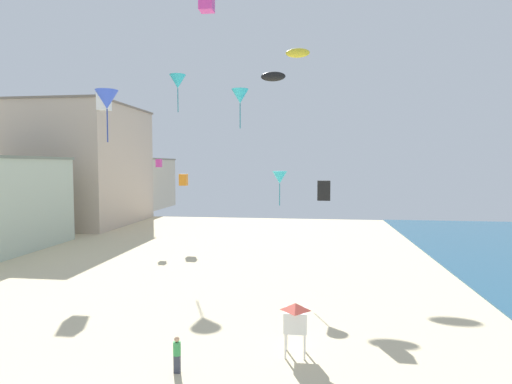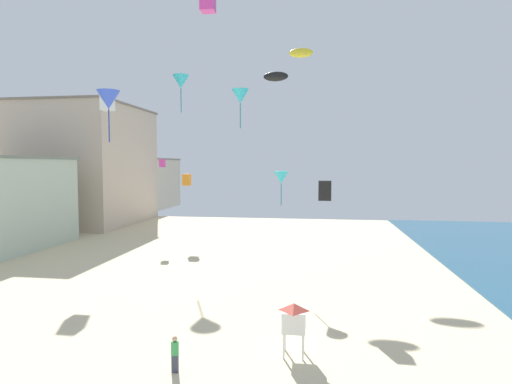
# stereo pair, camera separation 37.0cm
# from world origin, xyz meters

# --- Properties ---
(boardwalk_hotel_mid) EXTENTS (17.41, 19.44, 18.26)m
(boardwalk_hotel_mid) POSITION_xyz_m (-27.16, 50.02, 9.14)
(boardwalk_hotel_mid) COLOR #C6B29E
(boardwalk_hotel_mid) RESTS_ON ground
(boardwalk_hotel_far) EXTENTS (10.89, 20.39, 10.55)m
(boardwalk_hotel_far) POSITION_xyz_m (-27.16, 71.29, 5.28)
(boardwalk_hotel_far) COLOR beige
(boardwalk_hotel_far) RESTS_ON ground
(kite_flyer) EXTENTS (0.34, 0.34, 1.64)m
(kite_flyer) POSITION_xyz_m (3.34, 6.05, 0.92)
(kite_flyer) COLOR #383D4C
(kite_flyer) RESTS_ON ground
(lifeguard_stand) EXTENTS (1.10, 1.10, 2.55)m
(lifeguard_stand) POSITION_xyz_m (8.44, 8.50, 1.84)
(lifeguard_stand) COLOR white
(lifeguard_stand) RESTS_ON ground
(kite_magenta_box) EXTENTS (0.60, 0.60, 0.95)m
(kite_magenta_box) POSITION_xyz_m (-8.89, 36.67, 9.37)
(kite_magenta_box) COLOR #DB3D9E
(kite_cyan_delta) EXTENTS (1.03, 1.03, 2.34)m
(kite_cyan_delta) POSITION_xyz_m (4.85, 13.85, 13.28)
(kite_cyan_delta) COLOR #2DB7CC
(kite_magenta_box_2) EXTENTS (0.96, 0.96, 1.51)m
(kite_magenta_box_2) POSITION_xyz_m (1.84, 17.76, 20.54)
(kite_magenta_box_2) COLOR #DB3D9E
(kite_yellow_parafoil) EXTENTS (2.87, 0.80, 1.12)m
(kite_yellow_parafoil) POSITION_xyz_m (7.36, 39.98, 22.53)
(kite_yellow_parafoil) COLOR yellow
(kite_orange_box) EXTENTS (0.86, 0.86, 1.36)m
(kite_orange_box) POSITION_xyz_m (-5.78, 36.32, 7.42)
(kite_orange_box) COLOR orange
(kite_black_parafoil) EXTENTS (2.48, 0.69, 0.96)m
(kite_black_parafoil) POSITION_xyz_m (5.25, 31.05, 17.98)
(kite_black_parafoil) COLOR black
(kite_white_box) EXTENTS (1.09, 1.09, 1.72)m
(kite_white_box) POSITION_xyz_m (-11.29, 28.28, 15.43)
(kite_white_box) COLOR white
(kite_cyan_delta_2) EXTENTS (1.18, 1.18, 2.68)m
(kite_cyan_delta_2) POSITION_xyz_m (6.69, 21.23, 8.19)
(kite_cyan_delta_2) COLOR #2DB7CC
(kite_cyan_delta_3) EXTENTS (1.76, 1.76, 3.99)m
(kite_cyan_delta_3) POSITION_xyz_m (-5.20, 32.84, 18.10)
(kite_cyan_delta_3) COLOR #2DB7CC
(kite_black_box) EXTENTS (0.87, 0.87, 1.36)m
(kite_black_box) POSITION_xyz_m (9.98, 17.98, 7.40)
(kite_black_box) COLOR black
(kite_blue_delta) EXTENTS (1.53, 1.53, 3.49)m
(kite_blue_delta) POSITION_xyz_m (-4.59, 15.71, 13.56)
(kite_blue_delta) COLOR blue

